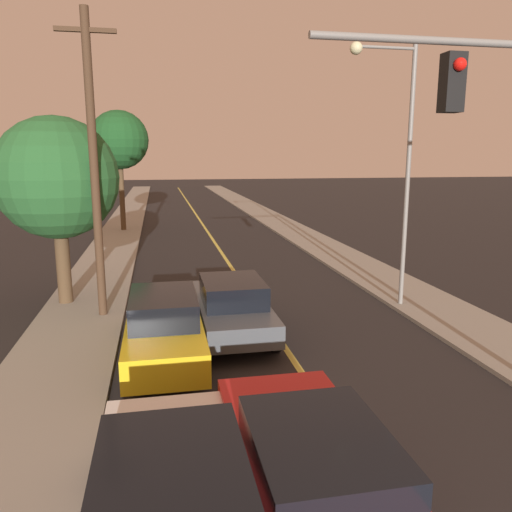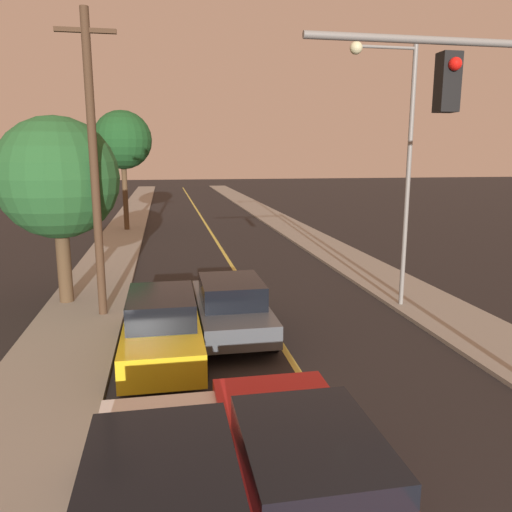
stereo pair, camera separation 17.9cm
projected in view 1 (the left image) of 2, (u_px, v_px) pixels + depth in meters
name	position (u px, v px, depth m)	size (l,w,h in m)	color
road_surface	(199.00, 218.00, 38.03)	(8.20, 80.00, 0.01)	black
sidewalk_left	(127.00, 219.00, 37.01)	(2.50, 80.00, 0.12)	gray
sidewalk_right	(267.00, 216.00, 39.02)	(2.50, 80.00, 0.12)	gray
car_near_lane_front	(316.00, 476.00, 6.31)	(2.01, 5.00, 1.43)	red
car_near_lane_second	(232.00, 306.00, 13.27)	(1.91, 4.61, 1.54)	#474C51
car_outer_lane_front	(172.00, 512.00, 5.66)	(2.02, 5.12, 1.49)	white
car_outer_lane_second	(164.00, 325.00, 11.73)	(1.84, 5.07, 1.61)	gold
streetlamp_right	(395.00, 144.00, 14.75)	(2.05, 0.36, 7.76)	slate
utility_pole_left	(94.00, 163.00, 13.87)	(1.60, 0.24, 8.47)	#422D1E
tree_left_near	(57.00, 179.00, 15.20)	(3.73, 3.73, 5.80)	#4C3823
tree_left_far	(119.00, 140.00, 30.47)	(3.56, 3.56, 7.32)	#4C3823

